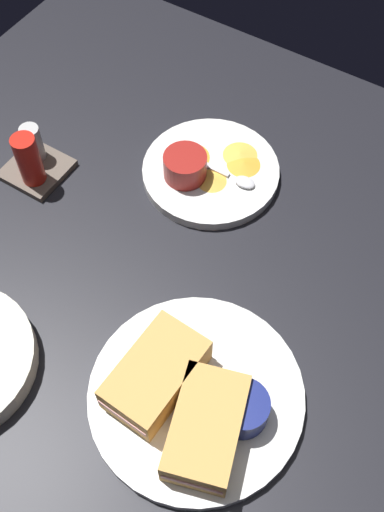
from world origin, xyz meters
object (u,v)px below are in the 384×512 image
object	(u,v)px
ramekin_dark_sauce	(242,408)
condiment_caddy	(32,159)
sandwich_half_far	(206,427)
plate_chips_companion	(211,172)
spoon_by_dark_ramekin	(203,393)
plate_sandwich_main	(196,395)
spoon_by_gravy_ramekin	(237,179)
ramekin_light_gravy	(185,165)
sandwich_half_near	(156,374)

from	to	relation	value
ramekin_dark_sauce	condiment_caddy	distance (cm)	48.88
sandwich_half_far	plate_chips_companion	size ratio (longest dim) A/B	0.70
sandwich_half_far	spoon_by_dark_ramekin	world-z (taller)	sandwich_half_far
plate_sandwich_main	plate_chips_companion	size ratio (longest dim) A/B	1.26
spoon_by_dark_ramekin	spoon_by_gravy_ramekin	distance (cm)	33.93
plate_sandwich_main	spoon_by_gravy_ramekin	xyz separation A→B (cm)	(31.60, 12.37, 1.16)
sandwich_half_far	condiment_caddy	bearing A→B (deg)	64.26
plate_chips_companion	sandwich_half_far	bearing A→B (deg)	-149.65
ramekin_light_gravy	condiment_caddy	size ratio (longest dim) A/B	0.69
ramekin_light_gravy	spoon_by_gravy_ramekin	world-z (taller)	ramekin_light_gravy
sandwich_half_far	ramekin_light_gravy	xyz separation A→B (cm)	(31.95, 23.18, -0.24)
spoon_by_dark_ramekin	plate_sandwich_main	bearing A→B (deg)	112.44
plate_chips_companion	spoon_by_gravy_ramekin	xyz separation A→B (cm)	(0.07, -4.60, 1.16)
condiment_caddy	ramekin_dark_sauce	bearing A→B (deg)	-110.09
spoon_by_dark_ramekin	plate_chips_companion	world-z (taller)	spoon_by_dark_ramekin
spoon_by_dark_ramekin	condiment_caddy	distance (cm)	44.18
spoon_by_dark_ramekin	ramekin_light_gravy	size ratio (longest dim) A/B	1.51
ramekin_light_gravy	condiment_caddy	bearing A→B (deg)	118.29
condiment_caddy	plate_chips_companion	bearing A→B (deg)	-58.45
sandwich_half_far	ramekin_dark_sauce	world-z (taller)	sandwich_half_far
ramekin_dark_sauce	sandwich_half_far	bearing A→B (deg)	150.59
sandwich_half_far	ramekin_light_gravy	distance (cm)	39.47
sandwich_half_far	sandwich_half_near	bearing A→B (deg)	75.11
plate_sandwich_main	sandwich_half_far	size ratio (longest dim) A/B	1.81
ramekin_dark_sauce	condiment_caddy	world-z (taller)	condiment_caddy
sandwich_half_near	sandwich_half_far	size ratio (longest dim) A/B	0.92
spoon_by_gravy_ramekin	ramekin_dark_sauce	bearing A→B (deg)	-149.38
plate_sandwich_main	plate_chips_companion	distance (cm)	35.81
plate_sandwich_main	spoon_by_dark_ramekin	bearing A→B (deg)	-67.56
sandwich_half_far	plate_chips_companion	bearing A→B (deg)	30.35
ramekin_dark_sauce	plate_chips_companion	distance (cm)	38.58
sandwich_half_far	ramekin_light_gravy	bearing A→B (deg)	35.97
sandwich_half_far	spoon_by_gravy_ramekin	bearing A→B (deg)	24.40
spoon_by_gravy_ramekin	condiment_caddy	size ratio (longest dim) A/B	1.04
plate_sandwich_main	sandwich_half_near	xyz separation A→B (cm)	(-1.32, 4.88, 3.20)
ramekin_dark_sauce	spoon_by_dark_ramekin	distance (cm)	5.51
plate_chips_companion	spoon_by_gravy_ramekin	distance (cm)	4.74
plate_chips_companion	condiment_caddy	distance (cm)	27.09
sandwich_half_far	ramekin_light_gravy	world-z (taller)	sandwich_half_far
plate_sandwich_main	spoon_by_dark_ramekin	world-z (taller)	spoon_by_dark_ramekin
ramekin_dark_sauce	spoon_by_dark_ramekin	xyz separation A→B (cm)	(-0.33, 5.20, -1.80)
spoon_by_dark_ramekin	sandwich_half_far	bearing A→B (deg)	-143.85
plate_sandwich_main	sandwich_half_far	world-z (taller)	sandwich_half_far
plate_sandwich_main	spoon_by_dark_ramekin	xyz separation A→B (cm)	(0.31, -0.75, 1.16)
ramekin_light_gravy	spoon_by_dark_ramekin	bearing A→B (deg)	-144.06
sandwich_half_far	spoon_by_gravy_ramekin	world-z (taller)	sandwich_half_far
plate_sandwich_main	ramekin_dark_sauce	distance (cm)	6.68
plate_sandwich_main	sandwich_half_near	distance (cm)	5.98
ramekin_dark_sauce	spoon_by_gravy_ramekin	size ratio (longest dim) A/B	0.64
spoon_by_gravy_ramekin	condiment_caddy	xyz separation A→B (cm)	(-14.18, 27.58, 1.44)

